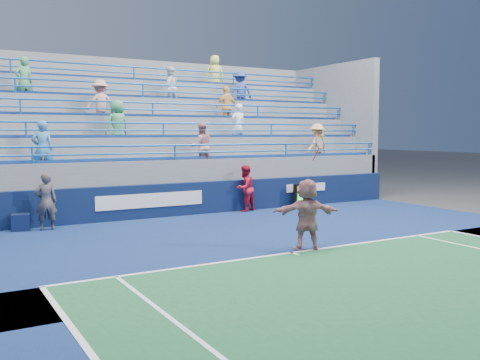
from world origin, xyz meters
TOP-DOWN VIEW (x-y plane):
  - ground at (0.00, 0.00)m, footprint 120.00×120.00m
  - sponsor_wall at (0.00, 6.50)m, footprint 18.00×0.32m
  - bleacher_stand at (-0.00, 10.27)m, footprint 18.00×5.60m
  - serve_speed_board at (5.02, 6.28)m, footprint 1.22×0.64m
  - judge_chair at (-4.95, 6.19)m, footprint 0.56×0.56m
  - tennis_player at (0.53, 0.15)m, footprint 1.64×1.08m
  - line_judge at (-4.30, 5.88)m, footprint 0.63×0.44m
  - ball_girl at (2.43, 6.23)m, footprint 0.97×0.88m

SIDE VIEW (x-z plane):
  - ground at x=0.00m, z-range 0.00..0.00m
  - judge_chair at x=-4.95m, z-range -0.15..0.70m
  - serve_speed_board at x=5.02m, z-range 0.00..0.88m
  - sponsor_wall at x=0.00m, z-range 0.00..1.10m
  - ball_girl at x=2.43m, z-range 0.00..1.64m
  - line_judge at x=-4.30m, z-range 0.00..1.65m
  - tennis_player at x=0.53m, z-range -0.51..2.21m
  - bleacher_stand at x=0.00m, z-range -1.52..4.61m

